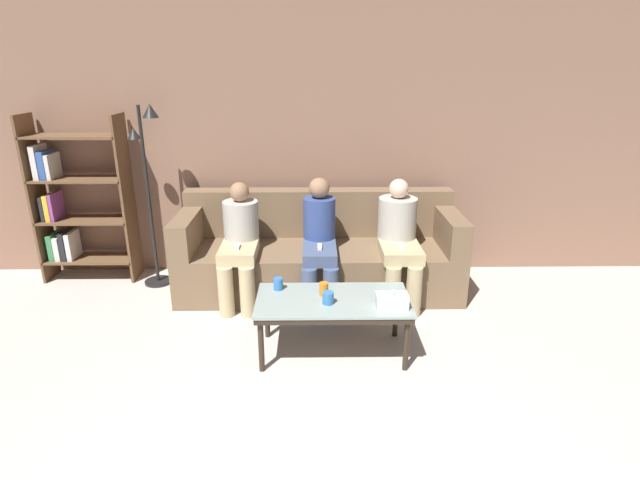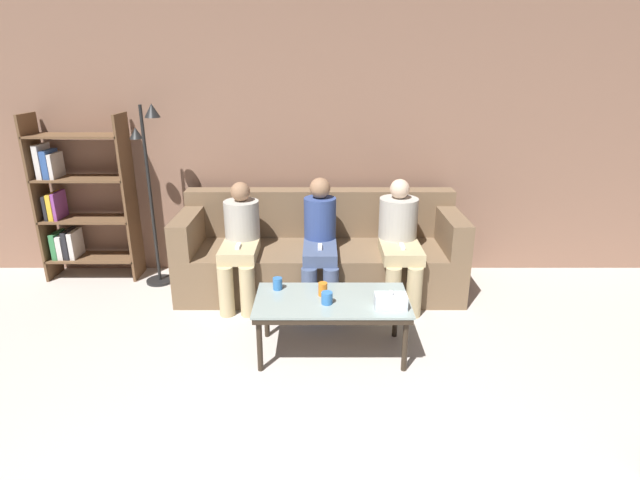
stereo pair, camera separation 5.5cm
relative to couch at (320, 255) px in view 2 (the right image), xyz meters
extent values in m
cube|color=#8C6651|center=(0.00, 0.50, 0.97)|extent=(12.00, 0.06, 2.60)
cube|color=brown|center=(0.00, -0.06, -0.11)|extent=(2.56, 0.85, 0.44)
cube|color=brown|center=(0.00, 0.27, 0.34)|extent=(2.56, 0.20, 0.45)
cube|color=brown|center=(-1.19, -0.06, 0.27)|extent=(0.18, 0.85, 0.31)
cube|color=brown|center=(1.19, -0.06, 0.27)|extent=(0.18, 0.85, 0.31)
cube|color=#8C9E99|center=(0.09, -1.15, 0.10)|extent=(1.10, 0.56, 0.02)
cube|color=#2D2319|center=(0.09, -1.15, 0.07)|extent=(1.08, 0.55, 0.04)
cylinder|color=#2D2319|center=(-0.41, -1.38, -0.14)|extent=(0.04, 0.04, 0.38)
cylinder|color=#2D2319|center=(0.58, -1.38, -0.14)|extent=(0.04, 0.04, 0.38)
cylinder|color=#2D2319|center=(-0.41, -0.92, -0.14)|extent=(0.04, 0.04, 0.38)
cylinder|color=#2D2319|center=(0.58, -0.92, -0.14)|extent=(0.04, 0.04, 0.38)
cylinder|color=#3372BF|center=(0.05, -1.22, 0.15)|extent=(0.08, 0.08, 0.09)
cylinder|color=orange|center=(0.02, -1.09, 0.16)|extent=(0.07, 0.07, 0.10)
cylinder|color=#3372BF|center=(-0.32, -0.99, 0.15)|extent=(0.07, 0.07, 0.09)
cube|color=silver|center=(0.48, -1.29, 0.16)|extent=(0.22, 0.12, 0.10)
sphere|color=white|center=(0.48, -1.29, 0.22)|extent=(0.04, 0.04, 0.04)
cube|color=brown|center=(-2.68, 0.27, 0.47)|extent=(0.02, 0.32, 1.60)
cube|color=brown|center=(-1.82, 0.27, 0.47)|extent=(0.02, 0.32, 1.60)
cube|color=brown|center=(-2.25, 0.27, -0.13)|extent=(0.85, 0.32, 0.02)
cube|color=#38844C|center=(-2.59, 0.27, 0.01)|extent=(0.05, 0.24, 0.25)
cube|color=silver|center=(-2.53, 0.27, 0.00)|extent=(0.05, 0.24, 0.23)
cube|color=#232328|center=(-2.47, 0.27, 0.02)|extent=(0.05, 0.24, 0.28)
cube|color=silver|center=(-2.42, 0.27, 0.02)|extent=(0.05, 0.24, 0.27)
cube|color=brown|center=(-2.25, 0.27, 0.27)|extent=(0.85, 0.32, 0.02)
cube|color=#232328|center=(-2.60, 0.27, 0.40)|extent=(0.03, 0.24, 0.23)
cube|color=gold|center=(-2.55, 0.27, 0.41)|extent=(0.05, 0.24, 0.25)
cube|color=#8E4293|center=(-2.51, 0.27, 0.41)|extent=(0.03, 0.24, 0.26)
cube|color=brown|center=(-2.25, 0.27, 0.67)|extent=(0.85, 0.32, 0.02)
cube|color=silver|center=(-2.59, 0.27, 0.84)|extent=(0.05, 0.24, 0.31)
cube|color=#33569E|center=(-2.53, 0.27, 0.81)|extent=(0.06, 0.24, 0.26)
cube|color=silver|center=(-2.47, 0.27, 0.80)|extent=(0.04, 0.24, 0.23)
cube|color=brown|center=(-2.25, 0.27, 1.07)|extent=(0.85, 0.32, 0.02)
cylinder|color=black|center=(-1.57, 0.12, -0.32)|extent=(0.26, 0.26, 0.02)
cylinder|color=black|center=(-1.57, 0.12, 0.52)|extent=(0.03, 0.03, 1.69)
cone|color=black|center=(-1.47, 0.12, 1.31)|extent=(0.14, 0.14, 0.12)
cone|color=black|center=(-1.65, 0.16, 1.11)|extent=(0.12, 0.12, 0.10)
cylinder|color=tan|center=(-0.79, -0.56, -0.11)|extent=(0.13, 0.13, 0.44)
cylinder|color=tan|center=(-0.61, -0.56, -0.11)|extent=(0.13, 0.13, 0.44)
cube|color=tan|center=(-0.70, -0.34, 0.16)|extent=(0.31, 0.46, 0.10)
cylinder|color=#B7B2A8|center=(-0.70, -0.11, 0.33)|extent=(0.31, 0.31, 0.44)
sphere|color=#997051|center=(-0.70, -0.11, 0.64)|extent=(0.17, 0.17, 0.17)
cube|color=white|center=(-0.70, -0.38, 0.23)|extent=(0.04, 0.12, 0.02)
cylinder|color=#47567A|center=(-0.09, -0.60, -0.11)|extent=(0.13, 0.13, 0.44)
cylinder|color=#47567A|center=(0.09, -0.60, -0.11)|extent=(0.13, 0.13, 0.44)
cube|color=#47567A|center=(0.00, -0.35, 0.16)|extent=(0.29, 0.49, 0.10)
cylinder|color=#334784|center=(0.00, -0.11, 0.35)|extent=(0.29, 0.29, 0.47)
sphere|color=#997051|center=(0.00, -0.11, 0.67)|extent=(0.18, 0.18, 0.18)
cube|color=white|center=(0.00, -0.40, 0.23)|extent=(0.04, 0.12, 0.02)
cylinder|color=tan|center=(0.61, -0.58, -0.11)|extent=(0.13, 0.13, 0.44)
cylinder|color=tan|center=(0.79, -0.58, -0.11)|extent=(0.13, 0.13, 0.44)
cube|color=tan|center=(0.70, -0.34, 0.16)|extent=(0.34, 0.47, 0.10)
cylinder|color=#B7B2A8|center=(0.70, -0.11, 0.34)|extent=(0.34, 0.34, 0.46)
sphere|color=beige|center=(0.70, -0.11, 0.66)|extent=(0.17, 0.17, 0.17)
cube|color=white|center=(0.70, -0.39, 0.23)|extent=(0.04, 0.12, 0.02)
camera|label=1|loc=(-0.05, -4.36, 1.69)|focal=28.00mm
camera|label=2|loc=(0.00, -4.37, 1.69)|focal=28.00mm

